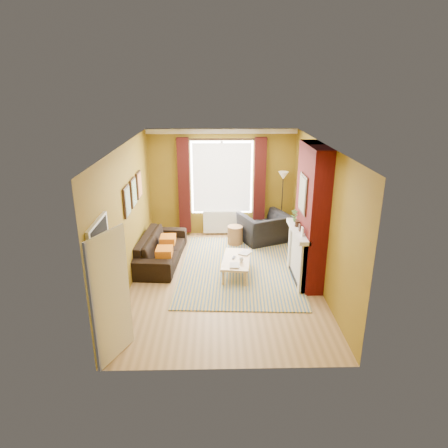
{
  "coord_description": "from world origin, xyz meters",
  "views": [
    {
      "loc": [
        -0.18,
        -7.46,
        3.9
      ],
      "look_at": [
        0.0,
        0.25,
        1.15
      ],
      "focal_mm": 32.0,
      "sensor_mm": 36.0,
      "label": 1
    }
  ],
  "objects_px": {
    "wicker_stool": "(235,235)",
    "floor_lamp": "(283,186)",
    "sofa": "(161,248)",
    "coffee_table": "(236,260)",
    "armchair": "(264,228)"
  },
  "relations": [
    {
      "from": "wicker_stool",
      "to": "floor_lamp",
      "type": "height_order",
      "value": "floor_lamp"
    },
    {
      "from": "sofa",
      "to": "coffee_table",
      "type": "distance_m",
      "value": 1.84
    },
    {
      "from": "sofa",
      "to": "coffee_table",
      "type": "height_order",
      "value": "sofa"
    },
    {
      "from": "armchair",
      "to": "floor_lamp",
      "type": "height_order",
      "value": "floor_lamp"
    },
    {
      "from": "sofa",
      "to": "coffee_table",
      "type": "bearing_deg",
      "value": -108.81
    },
    {
      "from": "floor_lamp",
      "to": "coffee_table",
      "type": "bearing_deg",
      "value": -120.66
    },
    {
      "from": "wicker_stool",
      "to": "sofa",
      "type": "bearing_deg",
      "value": -150.53
    },
    {
      "from": "coffee_table",
      "to": "sofa",
      "type": "bearing_deg",
      "value": 163.79
    },
    {
      "from": "wicker_stool",
      "to": "coffee_table",
      "type": "bearing_deg",
      "value": -91.96
    },
    {
      "from": "coffee_table",
      "to": "wicker_stool",
      "type": "bearing_deg",
      "value": 95.46
    },
    {
      "from": "floor_lamp",
      "to": "sofa",
      "type": "bearing_deg",
      "value": -154.16
    },
    {
      "from": "armchair",
      "to": "floor_lamp",
      "type": "relative_size",
      "value": 0.65
    },
    {
      "from": "coffee_table",
      "to": "wicker_stool",
      "type": "xyz_separation_m",
      "value": [
        0.06,
        1.72,
        -0.1
      ]
    },
    {
      "from": "sofa",
      "to": "armchair",
      "type": "height_order",
      "value": "armchair"
    },
    {
      "from": "armchair",
      "to": "floor_lamp",
      "type": "distance_m",
      "value": 1.17
    }
  ]
}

